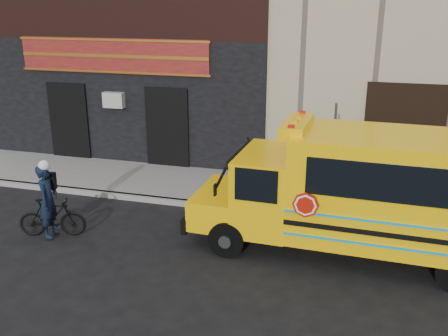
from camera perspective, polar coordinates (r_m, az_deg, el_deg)
name	(u,v)px	position (r m, az deg, el deg)	size (l,w,h in m)	color
ground	(214,258)	(11.02, -1.15, -10.26)	(120.00, 120.00, 0.00)	black
curb	(243,209)	(13.24, 2.13, -4.75)	(40.00, 0.20, 0.15)	gray
sidewalk	(255,190)	(14.60, 3.54, -2.51)	(40.00, 3.00, 0.15)	slate
school_bus	(368,190)	(10.97, 16.16, -2.48)	(6.97, 2.48, 2.92)	black
sign_pole	(333,154)	(12.99, 12.32, 1.60)	(0.06, 0.26, 2.92)	#424A45
bicycle	(52,217)	(12.47, -19.04, -5.36)	(0.44, 1.56, 0.94)	black
cyclist	(48,203)	(12.27, -19.43, -3.77)	(0.64, 0.42, 1.74)	black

